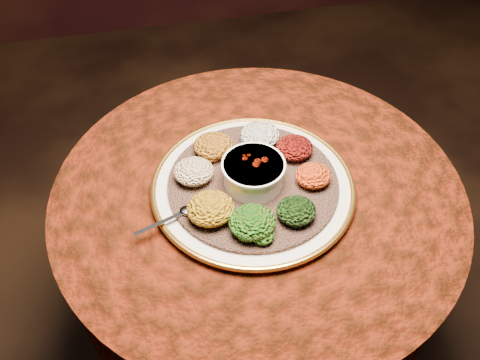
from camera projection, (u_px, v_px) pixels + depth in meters
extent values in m
plane|color=black|center=(253.00, 337.00, 1.78)|extent=(4.00, 4.00, 0.00)
cylinder|color=black|center=(253.00, 334.00, 1.76)|extent=(0.44, 0.44, 0.04)
cylinder|color=black|center=(255.00, 281.00, 1.53)|extent=(0.12, 0.12, 0.68)
cylinder|color=black|center=(258.00, 199.00, 1.26)|extent=(0.80, 0.80, 0.04)
cylinder|color=#471206|center=(256.00, 236.00, 1.37)|extent=(0.93, 0.93, 0.34)
cylinder|color=#471206|center=(258.00, 191.00, 1.24)|extent=(0.96, 0.96, 0.01)
cylinder|color=beige|center=(253.00, 188.00, 1.23)|extent=(0.49, 0.49, 0.02)
torus|color=#BB862E|center=(253.00, 186.00, 1.22)|extent=(0.47, 0.47, 0.01)
cylinder|color=brown|center=(253.00, 184.00, 1.22)|extent=(0.51, 0.51, 0.01)
cylinder|color=white|center=(253.00, 173.00, 1.19)|extent=(0.13, 0.13, 0.06)
cylinder|color=white|center=(254.00, 165.00, 1.17)|extent=(0.14, 0.14, 0.01)
cylinder|color=#621004|center=(253.00, 168.00, 1.18)|extent=(0.11, 0.11, 0.01)
ellipsoid|color=silver|center=(189.00, 210.00, 1.15)|extent=(0.04, 0.03, 0.01)
cube|color=silver|center=(159.00, 223.00, 1.13)|extent=(0.11, 0.05, 0.00)
ellipsoid|color=beige|center=(260.00, 135.00, 1.29)|extent=(0.10, 0.09, 0.05)
ellipsoid|color=black|center=(295.00, 148.00, 1.26)|extent=(0.09, 0.08, 0.04)
ellipsoid|color=#C57710|center=(313.00, 176.00, 1.20)|extent=(0.08, 0.08, 0.04)
ellipsoid|color=black|center=(296.00, 211.00, 1.13)|extent=(0.09, 0.08, 0.04)
ellipsoid|color=#AE370B|center=(252.00, 222.00, 1.11)|extent=(0.10, 0.09, 0.05)
ellipsoid|color=#AF750F|center=(211.00, 208.00, 1.13)|extent=(0.10, 0.10, 0.05)
ellipsoid|color=maroon|center=(194.00, 171.00, 1.21)|extent=(0.09, 0.09, 0.04)
ellipsoid|color=#995012|center=(213.00, 146.00, 1.27)|extent=(0.09, 0.09, 0.04)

